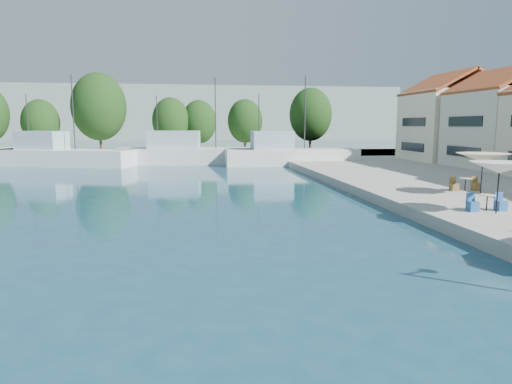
{
  "coord_description": "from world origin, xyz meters",
  "views": [
    {
      "loc": [
        -4.34,
        3.73,
        4.52
      ],
      "look_at": [
        -1.19,
        26.0,
        1.18
      ],
      "focal_mm": 32.0,
      "sensor_mm": 36.0,
      "label": 1
    }
  ],
  "objects": [
    {
      "name": "quay_far",
      "position": [
        -8.0,
        67.0,
        0.3
      ],
      "size": [
        90.0,
        16.0,
        0.6
      ],
      "primitive_type": "cube",
      "color": "#A59E95",
      "rests_on": "ground"
    },
    {
      "name": "hill_west",
      "position": [
        -30.0,
        160.0,
        8.0
      ],
      "size": [
        180.0,
        40.0,
        16.0
      ],
      "primitive_type": "cube",
      "color": "gray",
      "rests_on": "ground"
    },
    {
      "name": "hill_east",
      "position": [
        40.0,
        180.0,
        6.0
      ],
      "size": [
        140.0,
        40.0,
        12.0
      ],
      "primitive_type": "cube",
      "color": "gray",
      "rests_on": "ground"
    },
    {
      "name": "building_05",
      "position": [
        24.0,
        42.0,
        5.26
      ],
      "size": [
        8.4,
        8.8,
        9.7
      ],
      "color": "beige",
      "rests_on": "quay_right"
    },
    {
      "name": "building_06",
      "position": [
        24.0,
        51.0,
        5.5
      ],
      "size": [
        9.0,
        8.8,
        10.2
      ],
      "color": "#F7E7C5",
      "rests_on": "quay_right"
    },
    {
      "name": "trawler_02",
      "position": [
        -18.8,
        56.44,
        1.07
      ],
      "size": [
        16.4,
        9.01,
        10.2
      ],
      "rotation": [
        0.0,
        0.0,
        -0.33
      ],
      "color": "silver",
      "rests_on": "ground"
    },
    {
      "name": "trawler_03",
      "position": [
        -3.93,
        57.32,
        1.07
      ],
      "size": [
        19.49,
        6.56,
        10.2
      ],
      "rotation": [
        0.0,
        0.0,
        -0.08
      ],
      "color": "silver",
      "rests_on": "ground"
    },
    {
      "name": "trawler_04",
      "position": [
        6.36,
        53.79,
        1.07
      ],
      "size": [
        14.86,
        4.04,
        10.2
      ],
      "rotation": [
        0.0,
        0.0,
        0.01
      ],
      "color": "silver",
      "rests_on": "ground"
    },
    {
      "name": "tree_03",
      "position": [
        -24.49,
        69.42,
        4.81
      ],
      "size": [
        4.93,
        4.93,
        7.3
      ],
      "color": "#3F2B19",
      "rests_on": "quay_far"
    },
    {
      "name": "tree_04",
      "position": [
        -16.85,
        69.87,
        6.94
      ],
      "size": [
        7.42,
        7.42,
        10.98
      ],
      "color": "#3F2B19",
      "rests_on": "quay_far"
    },
    {
      "name": "tree_05",
      "position": [
        -7.19,
        70.42,
        5.07
      ],
      "size": [
        5.24,
        5.24,
        7.75
      ],
      "color": "#3F2B19",
      "rests_on": "quay_far"
    },
    {
      "name": "tree_06",
      "position": [
        -3.18,
        71.58,
        4.91
      ],
      "size": [
        5.05,
        5.05,
        7.47
      ],
      "color": "#3F2B19",
      "rests_on": "quay_far"
    },
    {
      "name": "tree_07",
      "position": [
        3.65,
        71.94,
        5.04
      ],
      "size": [
        5.19,
        5.19,
        7.69
      ],
      "color": "#3F2B19",
      "rests_on": "quay_far"
    },
    {
      "name": "tree_08",
      "position": [
        13.39,
        70.91,
        6.01
      ],
      "size": [
        6.33,
        6.33,
        9.37
      ],
      "color": "#3F2B19",
      "rests_on": "quay_far"
    },
    {
      "name": "umbrella_white",
      "position": [
        9.03,
        21.96,
        2.65
      ],
      "size": [
        2.6,
        2.6,
        2.3
      ],
      "color": "black",
      "rests_on": "quay_right"
    },
    {
      "name": "umbrella_cream",
      "position": [
        11.79,
        27.17,
        2.68
      ],
      "size": [
        2.97,
        2.97,
        2.34
      ],
      "color": "black",
      "rests_on": "quay_right"
    },
    {
      "name": "cafe_table_02",
      "position": [
        8.97,
        22.55,
        0.89
      ],
      "size": [
        1.82,
        0.7,
        0.76
      ],
      "color": "black",
      "rests_on": "quay_right"
    },
    {
      "name": "cafe_table_03",
      "position": [
        11.81,
        28.69,
        0.89
      ],
      "size": [
        1.82,
        0.7,
        0.76
      ],
      "color": "black",
      "rests_on": "quay_right"
    }
  ]
}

